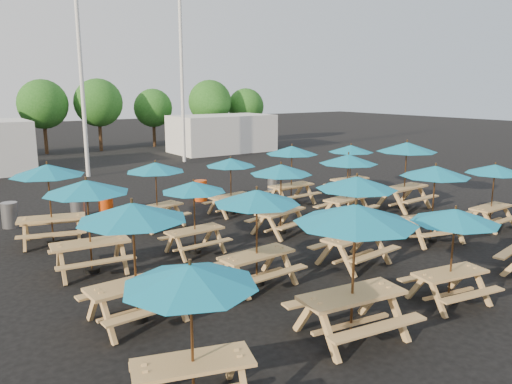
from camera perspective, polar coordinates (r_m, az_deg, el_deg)
ground at (r=15.73m, az=3.10°, el=-4.85°), size 120.00×120.00×0.00m
picnic_unit_0 at (r=6.97m, az=-7.50°, el=-10.41°), size 2.38×2.38×2.19m
picnic_unit_1 at (r=9.72m, az=-13.92°, el=-2.98°), size 2.24×2.24×2.42m
picnic_unit_2 at (r=12.71m, az=-18.78°, el=-0.03°), size 2.26×2.26×2.36m
picnic_unit_3 at (r=15.54m, az=-22.70°, el=1.82°), size 2.54×2.54×2.39m
picnic_unit_4 at (r=8.98m, az=11.28°, el=-3.41°), size 2.47×2.47×2.54m
picnic_unit_5 at (r=11.27m, az=0.08°, el=-1.20°), size 2.13×2.13×2.28m
picnic_unit_6 at (r=13.65m, az=-7.12°, el=0.12°), size 1.88×1.88×2.04m
picnic_unit_7 at (r=16.42m, az=-11.41°, el=2.37°), size 2.32×2.32×2.18m
picnic_unit_8 at (r=11.14m, az=21.76°, el=-3.14°), size 2.08×2.08×2.08m
picnic_unit_9 at (r=12.82m, az=11.41°, el=0.43°), size 2.27×2.27×2.35m
picnic_unit_10 at (r=15.41m, az=2.87°, el=2.13°), size 2.35×2.35×2.22m
picnic_unit_11 at (r=17.89m, az=-2.91°, el=3.03°), size 2.02×2.02×2.06m
picnic_unit_13 at (r=15.47m, az=19.79°, el=1.75°), size 2.43×2.43×2.31m
picnic_unit_14 at (r=17.41m, az=10.50°, el=3.28°), size 2.32×2.32×2.30m
picnic_unit_15 at (r=19.46m, az=4.11°, el=4.39°), size 2.14×2.14×2.32m
picnic_unit_17 at (r=17.83m, az=25.61°, el=1.99°), size 1.95×1.95×2.12m
picnic_unit_18 at (r=19.46m, az=16.84°, el=4.50°), size 2.40×2.40×2.55m
picnic_unit_19 at (r=21.49m, az=10.78°, el=4.55°), size 1.90×1.90×2.16m
waste_bin_0 at (r=18.26m, az=-26.30°, el=-2.37°), size 0.52×0.52×0.84m
waste_bin_1 at (r=18.81m, az=-19.70°, el=-1.44°), size 0.52×0.52×0.84m
waste_bin_2 at (r=19.05m, az=-16.80°, el=-1.09°), size 0.52×0.52×0.84m
waste_bin_3 at (r=20.38m, az=-6.35°, el=0.17°), size 0.52×0.52×0.84m
waste_bin_4 at (r=22.38m, az=2.00°, el=1.29°), size 0.52×0.52×0.84m
mast_0 at (r=26.96m, az=-19.47°, el=14.35°), size 0.20×0.20×12.00m
mast_1 at (r=31.15m, az=-8.52°, el=14.45°), size 0.20×0.20×12.00m
event_tent_1 at (r=36.04m, az=-3.92°, el=6.69°), size 7.00×4.00×2.60m
tree_3 at (r=37.42m, az=-23.19°, el=9.20°), size 3.36×3.36×5.09m
tree_4 at (r=37.87m, az=-17.58°, el=9.70°), size 3.41×3.41×5.17m
tree_5 at (r=39.76m, az=-11.68°, el=9.38°), size 2.94×2.94×4.45m
tree_6 at (r=39.90m, az=-5.30°, el=10.23°), size 3.38×3.38×5.13m
tree_7 at (r=41.69m, az=-1.17°, el=9.74°), size 2.95×2.95×4.48m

